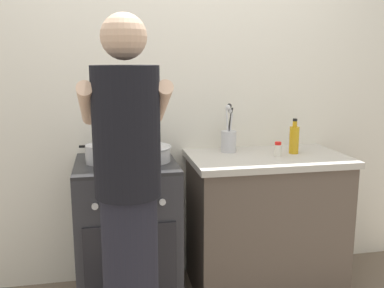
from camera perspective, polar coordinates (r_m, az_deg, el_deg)
back_wall at (r=2.96m, az=1.42°, el=6.26°), size 3.20×0.10×2.50m
countertop at (r=2.92m, az=9.71°, el=-10.12°), size 1.00×0.60×0.90m
stove_range at (r=2.74m, az=-8.51°, el=-11.56°), size 0.60×0.62×0.90m
pot at (r=2.60m, az=-11.93°, el=-1.27°), size 0.25×0.19×0.11m
mixing_bowl at (r=2.60m, az=-5.74°, el=-1.18°), size 0.27×0.27×0.09m
utensil_crock at (r=2.85m, az=4.90°, el=0.71°), size 0.10×0.10×0.32m
spice_bottle at (r=2.77m, az=11.33°, el=-0.69°), size 0.04×0.04×0.09m
oil_bottle at (r=2.87m, az=13.41°, el=0.64°), size 0.06×0.06×0.23m
person at (r=2.00m, az=-8.41°, el=-7.72°), size 0.41×0.50×1.70m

